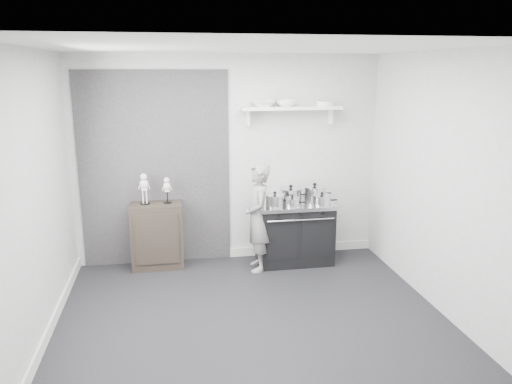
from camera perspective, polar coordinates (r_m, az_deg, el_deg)
ground at (r=5.31m, az=-0.49°, el=-14.33°), size 4.00×4.00×0.00m
room_shell at (r=4.89m, az=-1.85°, el=3.62°), size 4.02×3.62×2.71m
wall_shelf at (r=6.50m, az=4.04°, el=9.46°), size 1.30×0.26×0.24m
stove at (r=6.63m, az=4.42°, el=-4.58°), size 1.01×0.63×0.81m
side_cabinet at (r=6.56m, az=-11.22°, el=-4.88°), size 0.65×0.38×0.85m
child at (r=6.28m, az=0.23°, el=-2.94°), size 0.36×0.52×1.38m
pot_front_left at (r=6.31m, az=2.17°, el=-0.95°), size 0.33×0.25×0.20m
pot_back_left at (r=6.58m, az=3.98°, el=-0.27°), size 0.38×0.29×0.22m
pot_back_right at (r=6.64m, az=6.71°, el=-0.13°), size 0.37×0.29×0.24m
pot_front_right at (r=6.42m, az=7.53°, el=-0.90°), size 0.32×0.23×0.17m
pot_front_center at (r=6.32m, az=4.15°, el=-1.16°), size 0.28×0.19×0.15m
skeleton_full at (r=6.39m, az=-12.66°, el=0.61°), size 0.13×0.08×0.45m
skeleton_torso at (r=6.39m, az=-10.14°, el=0.40°), size 0.11×0.07×0.38m
bowl_large at (r=6.41m, az=0.83°, el=10.05°), size 0.31×0.31×0.08m
bowl_small at (r=6.47m, az=3.49°, el=10.09°), size 0.26×0.26×0.08m
plate_stack at (r=6.61m, az=7.90°, el=9.98°), size 0.23×0.23×0.06m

